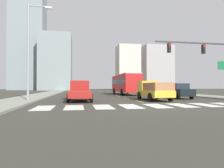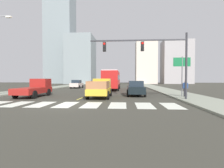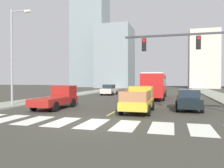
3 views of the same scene
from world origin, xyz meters
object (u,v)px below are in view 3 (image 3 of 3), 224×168
sedan_near_left (109,90)px  sedan_near_right (188,100)px  pickup_stakebed (139,100)px  streetlight_left (13,53)px  city_bus (155,84)px  pickup_dark (58,98)px  traffic_signal_gantry (217,53)px

sedan_near_left → sedan_near_right: same height
pickup_stakebed → streetlight_left: size_ratio=0.58×
pickup_stakebed → city_bus: bearing=90.8°
sedan_near_right → streetlight_left: (-15.53, -1.76, 4.11)m
streetlight_left → sedan_near_left: bearing=76.6°
sedan_near_left → streetlight_left: 18.53m
city_bus → sedan_near_left: 9.39m
sedan_near_right → streetlight_left: 16.16m
pickup_dark → streetlight_left: size_ratio=0.58×
pickup_dark → sedan_near_right: pickup_dark is taller
sedan_near_right → pickup_stakebed: bearing=-154.1°
pickup_stakebed → city_bus: size_ratio=0.48×
sedan_near_right → streetlight_left: streetlight_left is taller
city_bus → pickup_dark: bearing=-122.8°
sedan_near_left → streetlight_left: (-4.19, -17.58, 4.11)m
sedan_near_left → pickup_dark: bearing=-86.9°
pickup_stakebed → streetlight_left: 12.40m
traffic_signal_gantry → streetlight_left: streetlight_left is taller
pickup_stakebed → streetlight_left: (-11.73, 0.10, 4.03)m
pickup_stakebed → city_bus: city_bus is taller
pickup_dark → sedan_near_left: 17.47m
sedan_near_left → traffic_signal_gantry: traffic_signal_gantry is taller
traffic_signal_gantry → sedan_near_left: bearing=122.5°
city_bus → streetlight_left: streetlight_left is taller
traffic_signal_gantry → sedan_near_right: bearing=108.6°
city_bus → streetlight_left: size_ratio=1.20×
sedan_near_right → traffic_signal_gantry: 5.54m
sedan_near_right → city_bus: bearing=108.1°
city_bus → sedan_near_right: 11.35m
pickup_dark → sedan_near_right: 11.15m
city_bus → sedan_near_left: size_ratio=2.45×
city_bus → sedan_near_right: (3.53, -10.73, -1.09)m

